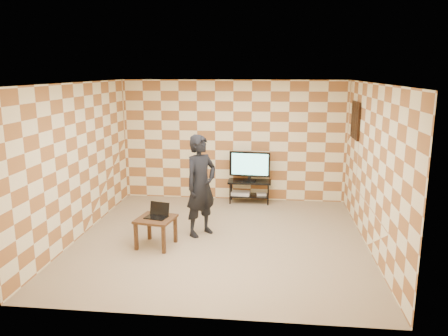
{
  "coord_description": "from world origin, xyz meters",
  "views": [
    {
      "loc": [
        0.85,
        -7.15,
        2.9
      ],
      "look_at": [
        0.0,
        0.6,
        1.15
      ],
      "focal_mm": 35.0,
      "sensor_mm": 36.0,
      "label": 1
    }
  ],
  "objects_px": {
    "tv": "(250,165)",
    "person": "(201,186)",
    "tv_stand": "(249,187)",
    "side_table": "(156,223)"
  },
  "relations": [
    {
      "from": "tv",
      "to": "person",
      "type": "height_order",
      "value": "person"
    },
    {
      "from": "tv_stand",
      "to": "tv",
      "type": "height_order",
      "value": "tv"
    },
    {
      "from": "side_table",
      "to": "person",
      "type": "xyz_separation_m",
      "value": [
        0.67,
        0.62,
        0.5
      ]
    },
    {
      "from": "tv",
      "to": "person",
      "type": "distance_m",
      "value": 2.18
    },
    {
      "from": "tv",
      "to": "person",
      "type": "bearing_deg",
      "value": -110.48
    },
    {
      "from": "tv_stand",
      "to": "person",
      "type": "xyz_separation_m",
      "value": [
        -0.76,
        -2.04,
        0.54
      ]
    },
    {
      "from": "person",
      "to": "side_table",
      "type": "bearing_deg",
      "value": 172.13
    },
    {
      "from": "tv_stand",
      "to": "person",
      "type": "bearing_deg",
      "value": -110.45
    },
    {
      "from": "side_table",
      "to": "person",
      "type": "bearing_deg",
      "value": 42.99
    },
    {
      "from": "tv",
      "to": "side_table",
      "type": "height_order",
      "value": "tv"
    }
  ]
}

